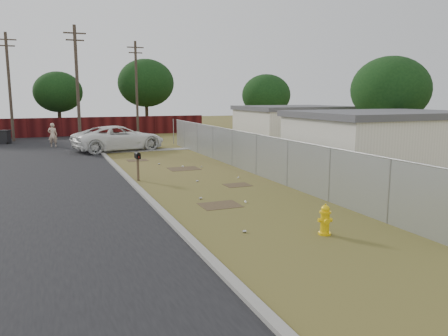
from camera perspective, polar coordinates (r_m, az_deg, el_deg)
name	(u,v)px	position (r m, az deg, el deg)	size (l,w,h in m)	color
ground	(197,179)	(20.44, -3.60, -1.45)	(120.00, 120.00, 0.00)	brown
street	(41,163)	(27.36, -22.75, 0.64)	(15.10, 60.00, 0.12)	black
chainlink_fence	(248,156)	(22.40, 3.12, 1.58)	(0.10, 27.06, 2.02)	gray
privacy_fence	(50,127)	(44.13, -21.72, 4.94)	(30.00, 0.12, 1.80)	#4B1010
utility_poles	(78,86)	(39.80, -18.57, 10.17)	(12.60, 8.24, 9.00)	#453A2E
houses	(331,134)	(27.47, 13.76, 4.38)	(9.30, 17.24, 3.10)	white
horizon_trees	(125,87)	(43.20, -12.77, 10.25)	(33.32, 31.94, 7.78)	#332517
fire_hydrant	(325,220)	(12.60, 13.07, -6.66)	(0.44, 0.44, 0.89)	yellow
mailbox	(138,158)	(20.22, -11.22, 1.28)	(0.20, 0.57, 1.33)	brown
pickup_truck	(119,138)	(31.77, -13.52, 3.82)	(2.93, 6.35, 1.77)	white
pedestrian	(53,135)	(35.45, -21.47, 4.03)	(0.66, 0.44, 1.82)	beige
trash_bin	(5,137)	(39.39, -26.68, 3.66)	(0.95, 1.02, 1.11)	black
scattered_litter	(204,181)	(19.67, -2.62, -1.75)	(3.33, 13.16, 0.07)	white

